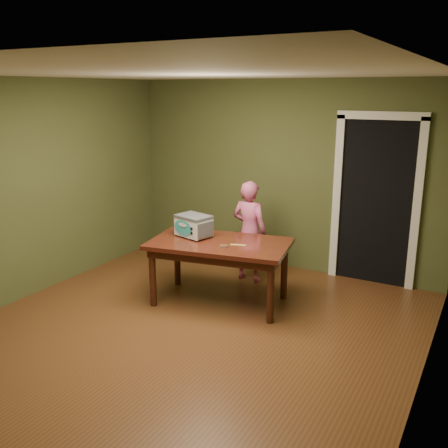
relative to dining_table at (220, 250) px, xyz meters
The scene contains 8 objects.
floor 1.14m from the dining_table, 83.53° to the right, with size 5.00×5.00×0.00m, color brown.
room_shell 1.41m from the dining_table, 83.53° to the right, with size 4.52×5.02×2.61m.
doorway 2.36m from the dining_table, 52.71° to the left, with size 1.10×0.66×2.25m.
dining_table is the anchor object (origin of this frame).
toy_oven 0.45m from the dining_table, behind, with size 0.48×0.38×0.26m.
baking_pan 0.24m from the dining_table, 47.33° to the right, with size 0.10×0.10×0.02m.
spatula 0.28m from the dining_table, ahead, with size 0.18×0.03×0.01m, color #EEC767.
child 0.82m from the dining_table, 91.16° to the left, with size 0.49×0.32×1.34m, color #C4507B.
Camera 1 is at (2.63, -3.86, 2.45)m, focal length 40.00 mm.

